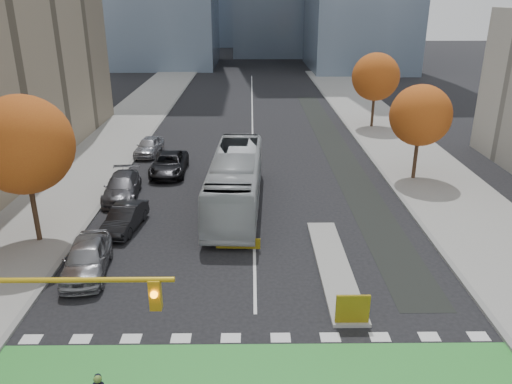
{
  "coord_description": "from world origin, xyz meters",
  "views": [
    {
      "loc": [
        -0.16,
        -13.11,
        12.76
      ],
      "look_at": [
        0.1,
        11.84,
        3.0
      ],
      "focal_mm": 35.0,
      "sensor_mm": 36.0,
      "label": 1
    }
  ],
  "objects_px": {
    "parked_car_c": "(122,187)",
    "tree_west": "(23,145)",
    "hazard_board": "(353,309)",
    "parked_car_a": "(87,258)",
    "parked_car_d": "(169,164)",
    "parked_car_e": "(149,146)",
    "tree_east_far": "(376,77)",
    "parked_car_b": "(125,218)",
    "bus": "(236,181)",
    "tree_east_near": "(421,116)"
  },
  "relations": [
    {
      "from": "parked_car_c",
      "to": "tree_west",
      "type": "bearing_deg",
      "value": -119.88
    },
    {
      "from": "hazard_board",
      "to": "parked_car_a",
      "type": "distance_m",
      "value": 13.0
    },
    {
      "from": "parked_car_d",
      "to": "parked_car_e",
      "type": "relative_size",
      "value": 1.25
    },
    {
      "from": "tree_east_far",
      "to": "parked_car_e",
      "type": "height_order",
      "value": "tree_east_far"
    },
    {
      "from": "hazard_board",
      "to": "tree_west",
      "type": "height_order",
      "value": "tree_west"
    },
    {
      "from": "parked_car_b",
      "to": "parked_car_e",
      "type": "xyz_separation_m",
      "value": [
        -1.43,
        15.0,
        0.04
      ]
    },
    {
      "from": "hazard_board",
      "to": "parked_car_a",
      "type": "bearing_deg",
      "value": 160.43
    },
    {
      "from": "hazard_board",
      "to": "parked_car_c",
      "type": "distance_m",
      "value": 19.34
    },
    {
      "from": "hazard_board",
      "to": "bus",
      "type": "bearing_deg",
      "value": 112.08
    },
    {
      "from": "hazard_board",
      "to": "tree_east_far",
      "type": "height_order",
      "value": "tree_east_far"
    },
    {
      "from": "parked_car_b",
      "to": "parked_car_e",
      "type": "height_order",
      "value": "parked_car_e"
    },
    {
      "from": "hazard_board",
      "to": "parked_car_b",
      "type": "height_order",
      "value": "hazard_board"
    },
    {
      "from": "tree_west",
      "to": "tree_east_near",
      "type": "xyz_separation_m",
      "value": [
        24.0,
        10.0,
        -0.75
      ]
    },
    {
      "from": "bus",
      "to": "parked_car_b",
      "type": "bearing_deg",
      "value": -149.74
    },
    {
      "from": "hazard_board",
      "to": "parked_car_c",
      "type": "height_order",
      "value": "parked_car_c"
    },
    {
      "from": "tree_east_near",
      "to": "parked_car_a",
      "type": "xyz_separation_m",
      "value": [
        -20.25,
        -13.45,
        -4.01
      ]
    },
    {
      "from": "tree_east_far",
      "to": "parked_car_c",
      "type": "distance_m",
      "value": 29.26
    },
    {
      "from": "parked_car_d",
      "to": "parked_car_b",
      "type": "bearing_deg",
      "value": -96.78
    },
    {
      "from": "parked_car_c",
      "to": "parked_car_d",
      "type": "height_order",
      "value": "parked_car_c"
    },
    {
      "from": "tree_east_far",
      "to": "bus",
      "type": "bearing_deg",
      "value": -122.95
    },
    {
      "from": "tree_east_near",
      "to": "parked_car_c",
      "type": "relative_size",
      "value": 1.32
    },
    {
      "from": "tree_east_far",
      "to": "bus",
      "type": "height_order",
      "value": "tree_east_far"
    },
    {
      "from": "bus",
      "to": "parked_car_d",
      "type": "height_order",
      "value": "bus"
    },
    {
      "from": "bus",
      "to": "parked_car_d",
      "type": "xyz_separation_m",
      "value": [
        -5.34,
        6.65,
        -1.0
      ]
    },
    {
      "from": "hazard_board",
      "to": "parked_car_e",
      "type": "bearing_deg",
      "value": 118.07
    },
    {
      "from": "tree_east_far",
      "to": "bus",
      "type": "distance_m",
      "value": 25.35
    },
    {
      "from": "parked_car_d",
      "to": "parked_car_e",
      "type": "bearing_deg",
      "value": 115.88
    },
    {
      "from": "parked_car_c",
      "to": "parked_car_d",
      "type": "bearing_deg",
      "value": 59.18
    },
    {
      "from": "tree_east_near",
      "to": "bus",
      "type": "distance_m",
      "value": 14.44
    },
    {
      "from": "tree_east_far",
      "to": "parked_car_a",
      "type": "bearing_deg",
      "value": -125.17
    },
    {
      "from": "tree_east_far",
      "to": "parked_car_c",
      "type": "bearing_deg",
      "value": -137.82
    },
    {
      "from": "tree_west",
      "to": "parked_car_b",
      "type": "relative_size",
      "value": 1.9
    },
    {
      "from": "hazard_board",
      "to": "parked_car_d",
      "type": "bearing_deg",
      "value": 118.45
    },
    {
      "from": "tree_east_near",
      "to": "parked_car_a",
      "type": "bearing_deg",
      "value": -146.41
    },
    {
      "from": "tree_east_near",
      "to": "hazard_board",
      "type": "bearing_deg",
      "value": -114.2
    },
    {
      "from": "tree_east_far",
      "to": "parked_car_d",
      "type": "xyz_separation_m",
      "value": [
        -19.0,
        -14.42,
        -4.47
      ]
    },
    {
      "from": "tree_east_near",
      "to": "parked_car_e",
      "type": "relative_size",
      "value": 1.59
    },
    {
      "from": "hazard_board",
      "to": "tree_west",
      "type": "relative_size",
      "value": 0.17
    },
    {
      "from": "hazard_board",
      "to": "parked_car_e",
      "type": "relative_size",
      "value": 0.31
    },
    {
      "from": "parked_car_a",
      "to": "parked_car_b",
      "type": "bearing_deg",
      "value": 75.38
    },
    {
      "from": "parked_car_e",
      "to": "hazard_board",
      "type": "bearing_deg",
      "value": -55.47
    },
    {
      "from": "parked_car_a",
      "to": "parked_car_d",
      "type": "relative_size",
      "value": 0.9
    },
    {
      "from": "bus",
      "to": "parked_car_d",
      "type": "relative_size",
      "value": 2.29
    },
    {
      "from": "parked_car_c",
      "to": "parked_car_e",
      "type": "relative_size",
      "value": 1.2
    },
    {
      "from": "tree_east_far",
      "to": "parked_car_c",
      "type": "relative_size",
      "value": 1.43
    },
    {
      "from": "parked_car_a",
      "to": "parked_car_e",
      "type": "distance_m",
      "value": 20.04
    },
    {
      "from": "tree_east_far",
      "to": "parked_car_a",
      "type": "height_order",
      "value": "tree_east_far"
    },
    {
      "from": "parked_car_e",
      "to": "tree_west",
      "type": "bearing_deg",
      "value": -93.8
    },
    {
      "from": "parked_car_b",
      "to": "parked_car_d",
      "type": "bearing_deg",
      "value": 91.62
    },
    {
      "from": "tree_east_near",
      "to": "parked_car_d",
      "type": "bearing_deg",
      "value": 175.12
    }
  ]
}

